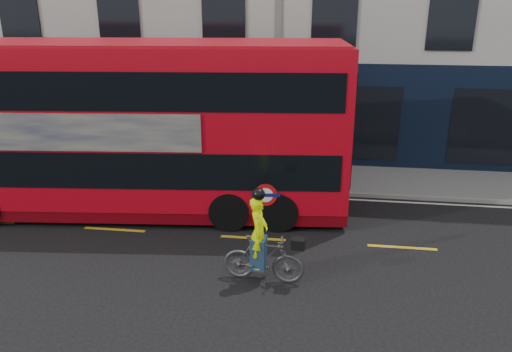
# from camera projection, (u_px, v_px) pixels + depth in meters

# --- Properties ---
(ground) EXTENTS (120.00, 120.00, 0.00)m
(ground) POSITION_uv_depth(u_px,v_px,m) (244.00, 265.00, 12.34)
(ground) COLOR black
(ground) RESTS_ON ground
(pavement) EXTENTS (60.00, 3.00, 0.12)m
(pavement) POSITION_uv_depth(u_px,v_px,m) (272.00, 176.00, 18.38)
(pavement) COLOR gray
(pavement) RESTS_ON ground
(kerb) EXTENTS (60.00, 0.12, 0.13)m
(kerb) POSITION_uv_depth(u_px,v_px,m) (268.00, 190.00, 16.98)
(kerb) COLOR gray
(kerb) RESTS_ON ground
(road_edge_line) EXTENTS (58.00, 0.10, 0.01)m
(road_edge_line) POSITION_uv_depth(u_px,v_px,m) (267.00, 195.00, 16.72)
(road_edge_line) COLOR silver
(road_edge_line) RESTS_ON ground
(lane_dashes) EXTENTS (58.00, 0.12, 0.01)m
(lane_dashes) POSITION_uv_depth(u_px,v_px,m) (253.00, 238.00, 13.74)
(lane_dashes) COLOR gold
(lane_dashes) RESTS_ON ground
(bus) EXTENTS (12.87, 4.09, 5.11)m
(bus) POSITION_uv_depth(u_px,v_px,m) (133.00, 128.00, 14.70)
(bus) COLOR #BE0715
(bus) RESTS_ON ground
(cyclist) EXTENTS (1.93, 0.67, 2.31)m
(cyclist) POSITION_uv_depth(u_px,v_px,m) (262.00, 251.00, 11.44)
(cyclist) COLOR #494A4E
(cyclist) RESTS_ON ground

